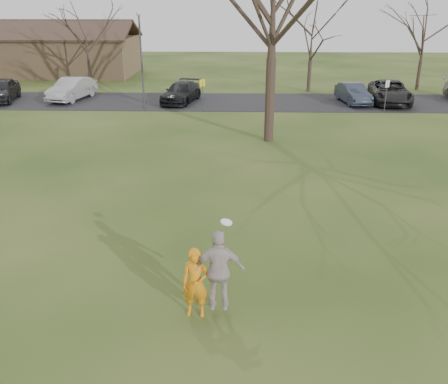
{
  "coord_description": "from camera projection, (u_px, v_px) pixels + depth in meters",
  "views": [
    {
      "loc": [
        0.43,
        -9.45,
        6.98
      ],
      "look_at": [
        0.0,
        4.0,
        1.5
      ],
      "focal_mm": 38.23,
      "sensor_mm": 36.0,
      "label": 1
    }
  ],
  "objects": [
    {
      "name": "sign_white",
      "position": [
        387.0,
        90.0,
        30.91
      ],
      "size": [
        0.35,
        0.35,
        2.08
      ],
      "color": "#47474C",
      "rests_on": "ground"
    },
    {
      "name": "car_5",
      "position": [
        353.0,
        93.0,
        33.73
      ],
      "size": [
        2.01,
        4.3,
        1.37
      ],
      "primitive_type": "imported",
      "rotation": [
        0.0,
        0.0,
        0.14
      ],
      "color": "#2C3242",
      "rests_on": "parking_strip"
    },
    {
      "name": "ground",
      "position": [
        219.0,
        313.0,
        11.39
      ],
      "size": [
        120.0,
        120.0,
        0.0
      ],
      "primitive_type": "plane",
      "color": "#1E380F",
      "rests_on": "ground"
    },
    {
      "name": "car_0",
      "position": [
        2.0,
        90.0,
        34.41
      ],
      "size": [
        2.73,
        4.94,
        1.59
      ],
      "primitive_type": "imported",
      "rotation": [
        0.0,
        0.0,
        0.19
      ],
      "color": "black",
      "rests_on": "parking_strip"
    },
    {
      "name": "car_6",
      "position": [
        390.0,
        92.0,
        33.82
      ],
      "size": [
        3.27,
        5.85,
        1.55
      ],
      "primitive_type": "imported",
      "rotation": [
        0.0,
        0.0,
        -0.13
      ],
      "color": "black",
      "rests_on": "parking_strip"
    },
    {
      "name": "lamp_post",
      "position": [
        141.0,
        48.0,
        30.9
      ],
      "size": [
        0.34,
        0.34,
        6.27
      ],
      "color": "#47474C",
      "rests_on": "ground"
    },
    {
      "name": "car_1",
      "position": [
        72.0,
        89.0,
        34.87
      ],
      "size": [
        2.64,
        5.03,
        1.58
      ],
      "primitive_type": "imported",
      "rotation": [
        0.0,
        0.0,
        -0.21
      ],
      "color": "#96959A",
      "rests_on": "parking_strip"
    },
    {
      "name": "player_defender",
      "position": [
        196.0,
        283.0,
        11.02
      ],
      "size": [
        0.66,
        0.45,
        1.74
      ],
      "primitive_type": "imported",
      "rotation": [
        0.0,
        0.0,
        -0.06
      ],
      "color": "orange",
      "rests_on": "ground"
    },
    {
      "name": "sign_yellow",
      "position": [
        202.0,
        89.0,
        31.27
      ],
      "size": [
        0.35,
        0.35,
        2.08
      ],
      "color": "#47474C",
      "rests_on": "ground"
    },
    {
      "name": "building",
      "position": [
        30.0,
        54.0,
        46.43
      ],
      "size": [
        20.6,
        8.5,
        5.14
      ],
      "color": "#8C6D4C",
      "rests_on": "ground"
    },
    {
      "name": "car_3",
      "position": [
        181.0,
        92.0,
        34.11
      ],
      "size": [
        2.89,
        5.05,
        1.38
      ],
      "primitive_type": "imported",
      "rotation": [
        0.0,
        0.0,
        -0.21
      ],
      "color": "black",
      "rests_on": "parking_strip"
    },
    {
      "name": "parking_strip",
      "position": [
        233.0,
        102.0,
        34.52
      ],
      "size": [
        62.0,
        6.5,
        0.04
      ],
      "primitive_type": "cube",
      "color": "black",
      "rests_on": "ground"
    },
    {
      "name": "small_tree_row",
      "position": [
        290.0,
        40.0,
        37.62
      ],
      "size": [
        55.0,
        5.9,
        8.5
      ],
      "color": "#352821",
      "rests_on": "ground"
    },
    {
      "name": "catching_play",
      "position": [
        220.0,
        271.0,
        10.86
      ],
      "size": [
        1.19,
        0.64,
        2.18
      ],
      "color": "#B6A6A3",
      "rests_on": "ground"
    }
  ]
}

